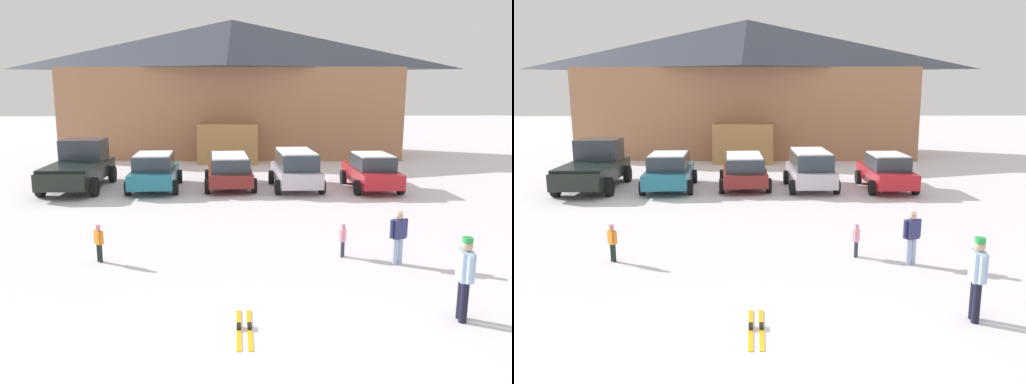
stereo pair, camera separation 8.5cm
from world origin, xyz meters
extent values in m
plane|color=white|center=(0.00, 0.00, 0.00)|extent=(160.00, 160.00, 0.00)
cube|color=#A5714F|center=(-0.94, 27.69, 2.88)|extent=(21.92, 8.30, 5.77)
pyramid|color=#383E4C|center=(-0.94, 27.69, 7.37)|extent=(22.55, 8.93, 3.20)
cube|color=#AF7F46|center=(-1.16, 23.16, 1.20)|extent=(3.68, 1.97, 2.40)
cube|color=#206E83|center=(-4.30, 15.14, 0.63)|extent=(2.08, 4.52, 0.63)
cube|color=#2D3842|center=(-4.29, 14.92, 1.26)|extent=(1.75, 2.38, 0.63)
cube|color=white|center=(-4.29, 14.92, 1.61)|extent=(1.63, 2.26, 0.06)
cylinder|color=black|center=(-5.37, 16.47, 0.32)|extent=(0.25, 0.65, 0.64)
cylinder|color=black|center=(-3.37, 16.57, 0.32)|extent=(0.25, 0.65, 0.64)
cylinder|color=black|center=(-5.23, 13.72, 0.32)|extent=(0.25, 0.65, 0.64)
cylinder|color=black|center=(-3.24, 13.82, 0.32)|extent=(0.25, 0.65, 0.64)
cube|color=maroon|center=(-0.97, 15.38, 0.60)|extent=(2.14, 4.29, 0.56)
cube|color=#2D3842|center=(-0.96, 15.30, 1.17)|extent=(1.85, 3.28, 0.58)
cube|color=white|center=(-0.96, 15.30, 1.49)|extent=(1.73, 3.11, 0.06)
cylinder|color=black|center=(-2.06, 16.62, 0.32)|extent=(0.26, 0.65, 0.64)
cylinder|color=black|center=(-0.03, 16.74, 0.32)|extent=(0.26, 0.65, 0.64)
cylinder|color=black|center=(-1.90, 14.03, 0.32)|extent=(0.26, 0.65, 0.64)
cylinder|color=black|center=(0.12, 14.15, 0.32)|extent=(0.26, 0.65, 0.64)
cube|color=silver|center=(2.02, 15.01, 0.65)|extent=(1.95, 4.21, 0.66)
cube|color=#2D3842|center=(2.02, 14.92, 1.33)|extent=(1.70, 3.21, 0.70)
cube|color=white|center=(2.02, 14.92, 1.71)|extent=(1.58, 3.04, 0.06)
cylinder|color=black|center=(1.01, 16.24, 0.32)|extent=(0.25, 0.65, 0.64)
cylinder|color=black|center=(2.91, 16.33, 0.32)|extent=(0.25, 0.65, 0.64)
cylinder|color=black|center=(1.12, 13.68, 0.32)|extent=(0.25, 0.65, 0.64)
cylinder|color=black|center=(3.03, 13.77, 0.32)|extent=(0.25, 0.65, 0.64)
cube|color=#B31C26|center=(5.41, 14.88, 0.64)|extent=(1.79, 4.41, 0.64)
cube|color=#2D3842|center=(5.41, 14.66, 1.26)|extent=(1.55, 2.30, 0.60)
cube|color=white|center=(5.41, 14.66, 1.59)|extent=(1.45, 2.19, 0.06)
cylinder|color=black|center=(4.45, 16.22, 0.32)|extent=(0.23, 0.64, 0.64)
cylinder|color=black|center=(6.32, 16.25, 0.32)|extent=(0.23, 0.64, 0.64)
cylinder|color=black|center=(4.49, 13.51, 0.32)|extent=(0.23, 0.64, 0.64)
cylinder|color=black|center=(6.36, 13.53, 0.32)|extent=(0.23, 0.64, 0.64)
cube|color=black|center=(-7.73, 15.26, 0.75)|extent=(2.13, 5.56, 0.70)
cube|color=#2D3842|center=(-7.75, 16.37, 1.62)|extent=(1.90, 1.80, 1.05)
cube|color=black|center=(-7.71, 14.30, 1.16)|extent=(2.09, 3.08, 0.12)
cylinder|color=black|center=(-8.86, 16.90, 0.40)|extent=(0.27, 0.80, 0.80)
cylinder|color=black|center=(-6.65, 16.94, 0.40)|extent=(0.27, 0.80, 0.80)
cylinder|color=black|center=(-8.80, 13.59, 0.40)|extent=(0.27, 0.80, 0.80)
cylinder|color=black|center=(-6.59, 13.63, 0.40)|extent=(0.27, 0.80, 0.80)
cylinder|color=#98A9C9|center=(3.58, 4.97, 0.35)|extent=(0.13, 0.13, 0.69)
cylinder|color=#98A9C9|center=(3.44, 4.92, 0.35)|extent=(0.13, 0.13, 0.69)
cube|color=navy|center=(3.51, 4.94, 0.94)|extent=(0.39, 0.30, 0.49)
cylinder|color=navy|center=(3.71, 5.02, 0.95)|extent=(0.09, 0.09, 0.46)
cylinder|color=navy|center=(3.31, 4.87, 0.95)|extent=(0.09, 0.09, 0.46)
sphere|color=tan|center=(3.51, 4.94, 1.27)|extent=(0.18, 0.18, 0.18)
cylinder|color=beige|center=(3.51, 4.94, 1.36)|extent=(0.17, 0.17, 0.08)
cylinder|color=#2D3348|center=(2.21, 5.53, 0.22)|extent=(0.08, 0.08, 0.44)
cylinder|color=#2D3348|center=(2.25, 5.61, 0.22)|extent=(0.08, 0.08, 0.44)
cube|color=pink|center=(2.23, 5.57, 0.59)|extent=(0.21, 0.25, 0.31)
cylinder|color=pink|center=(2.17, 5.45, 0.60)|extent=(0.06, 0.06, 0.29)
cylinder|color=pink|center=(2.29, 5.69, 0.60)|extent=(0.06, 0.06, 0.29)
sphere|color=tan|center=(2.23, 5.57, 0.81)|extent=(0.11, 0.11, 0.11)
cylinder|color=pink|center=(2.23, 5.57, 0.87)|extent=(0.11, 0.11, 0.05)
cylinder|color=black|center=(-4.11, 5.34, 0.24)|extent=(0.09, 0.09, 0.49)
cylinder|color=black|center=(-4.18, 5.42, 0.24)|extent=(0.09, 0.09, 0.49)
cube|color=orange|center=(-4.15, 5.38, 0.66)|extent=(0.27, 0.27, 0.34)
cylinder|color=orange|center=(-4.04, 5.27, 0.67)|extent=(0.07, 0.07, 0.33)
cylinder|color=orange|center=(-4.25, 5.49, 0.67)|extent=(0.07, 0.07, 0.33)
sphere|color=tan|center=(-4.15, 5.38, 0.89)|extent=(0.12, 0.12, 0.12)
cylinder|color=pink|center=(-4.15, 5.38, 0.96)|extent=(0.12, 0.12, 0.06)
cylinder|color=black|center=(3.78, 1.85, 0.41)|extent=(0.15, 0.15, 0.82)
cylinder|color=black|center=(3.75, 1.67, 0.41)|extent=(0.15, 0.15, 0.82)
cube|color=#A0BFE0|center=(3.76, 1.76, 1.11)|extent=(0.29, 0.43, 0.58)
cylinder|color=#A0BFE0|center=(3.80, 2.01, 1.12)|extent=(0.11, 0.11, 0.55)
cylinder|color=#A0BFE0|center=(3.73, 1.50, 1.12)|extent=(0.11, 0.11, 0.55)
sphere|color=tan|center=(3.76, 1.76, 1.50)|extent=(0.21, 0.21, 0.21)
cylinder|color=green|center=(3.76, 1.76, 1.62)|extent=(0.20, 0.20, 0.10)
cube|color=gold|center=(-0.34, 1.49, 0.01)|extent=(0.10, 1.61, 0.02)
cube|color=black|center=(-0.34, 1.54, 0.05)|extent=(0.08, 0.20, 0.06)
cube|color=gold|center=(-0.54, 1.49, 0.01)|extent=(0.10, 1.61, 0.02)
cube|color=black|center=(-0.54, 1.54, 0.05)|extent=(0.08, 0.20, 0.06)
camera|label=1|loc=(-0.52, -7.08, 4.38)|focal=35.00mm
camera|label=2|loc=(-0.43, -7.08, 4.38)|focal=35.00mm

